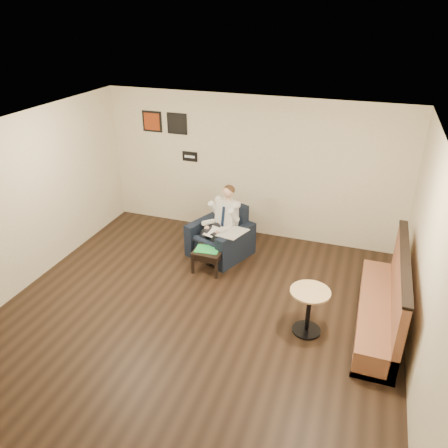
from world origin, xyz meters
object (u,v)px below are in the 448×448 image
(coffee_mug, at_px, (220,246))
(banquette, at_px, (381,291))
(armchair, at_px, (220,232))
(smartphone, at_px, (215,246))
(side_table, at_px, (209,259))
(cafe_table, at_px, (308,311))
(seated_man, at_px, (216,226))
(green_folder, at_px, (207,249))

(coffee_mug, xyz_separation_m, banquette, (2.70, -0.72, 0.14))
(armchair, height_order, smartphone, armchair)
(side_table, bearing_deg, smartphone, 70.81)
(banquette, xyz_separation_m, cafe_table, (-0.94, -0.47, -0.25))
(smartphone, bearing_deg, armchair, 108.19)
(banquette, bearing_deg, cafe_table, -153.45)
(smartphone, relative_size, banquette, 0.05)
(armchair, distance_m, side_table, 0.63)
(armchair, xyz_separation_m, seated_man, (-0.04, -0.11, 0.17))
(seated_man, height_order, coffee_mug, seated_man)
(side_table, bearing_deg, seated_man, 95.25)
(smartphone, xyz_separation_m, banquette, (2.82, -0.76, 0.18))
(side_table, relative_size, coffee_mug, 5.79)
(smartphone, distance_m, cafe_table, 2.25)
(seated_man, xyz_separation_m, side_table, (0.04, -0.46, -0.43))
(seated_man, distance_m, smartphone, 0.40)
(armchair, distance_m, green_folder, 0.60)
(side_table, bearing_deg, coffee_mug, 31.86)
(side_table, distance_m, green_folder, 0.21)
(banquette, bearing_deg, smartphone, 164.85)
(green_folder, relative_size, coffee_mug, 4.74)
(smartphone, relative_size, cafe_table, 0.18)
(side_table, xyz_separation_m, cafe_table, (1.92, -1.09, 0.15))
(smartphone, height_order, banquette, banquette)
(seated_man, xyz_separation_m, smartphone, (0.09, -0.32, -0.22))
(coffee_mug, bearing_deg, armchair, 109.33)
(green_folder, xyz_separation_m, banquette, (2.90, -0.60, 0.18))
(seated_man, relative_size, banquette, 0.54)
(seated_man, bearing_deg, coffee_mug, -37.97)
(side_table, height_order, banquette, banquette)
(side_table, relative_size, green_folder, 1.22)
(green_folder, xyz_separation_m, smartphone, (0.08, 0.16, -0.00))
(smartphone, bearing_deg, coffee_mug, -7.10)
(seated_man, bearing_deg, smartphone, -52.07)
(side_table, distance_m, banquette, 2.96)
(green_folder, height_order, coffee_mug, coffee_mug)
(armchair, bearing_deg, cafe_table, -19.21)
(armchair, xyz_separation_m, smartphone, (0.05, -0.43, -0.05))
(green_folder, height_order, banquette, banquette)
(armchair, relative_size, cafe_table, 1.36)
(green_folder, bearing_deg, coffee_mug, 31.86)
(seated_man, height_order, banquette, seated_man)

